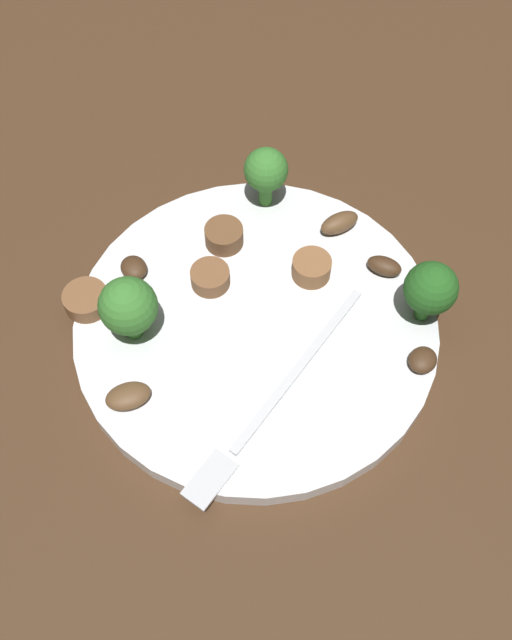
{
  "coord_description": "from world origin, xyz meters",
  "views": [
    {
      "loc": [
        0.15,
        0.21,
        0.43
      ],
      "look_at": [
        0.0,
        0.0,
        0.01
      ],
      "focal_mm": 40.61,
      "sensor_mm": 36.0,
      "label": 1
    }
  ],
  "objects_px": {
    "sausage_slice_1": "(210,277)",
    "sausage_slice_0": "(312,268)",
    "broccoli_floret_1": "(128,307)",
    "mushroom_3": "(126,393)",
    "sausage_slice_2": "(224,236)",
    "mushroom_0": "(339,223)",
    "mushroom_2": "(384,266)",
    "mushroom_1": "(134,268)",
    "fork": "(266,407)",
    "sausage_slice_3": "(86,300)",
    "plate": "(256,325)",
    "broccoli_floret_0": "(431,289)",
    "broccoli_floret_2": "(266,171)",
    "mushroom_4": "(423,360)"
  },
  "relations": [
    {
      "from": "sausage_slice_0",
      "to": "broccoli_floret_0",
      "type": "bearing_deg",
      "value": 118.76
    },
    {
      "from": "mushroom_3",
      "to": "mushroom_4",
      "type": "distance_m",
      "value": 0.19
    },
    {
      "from": "mushroom_0",
      "to": "mushroom_3",
      "type": "height_order",
      "value": "mushroom_0"
    },
    {
      "from": "plate",
      "to": "broccoli_floret_2",
      "type": "relative_size",
      "value": 4.94
    },
    {
      "from": "broccoli_floret_1",
      "to": "mushroom_4",
      "type": "distance_m",
      "value": 0.19
    },
    {
      "from": "mushroom_3",
      "to": "sausage_slice_0",
      "type": "bearing_deg",
      "value": -178.32
    },
    {
      "from": "sausage_slice_2",
      "to": "sausage_slice_3",
      "type": "height_order",
      "value": "sausage_slice_2"
    },
    {
      "from": "sausage_slice_3",
      "to": "mushroom_2",
      "type": "bearing_deg",
      "value": 151.51
    },
    {
      "from": "broccoli_floret_0",
      "to": "sausage_slice_2",
      "type": "height_order",
      "value": "broccoli_floret_0"
    },
    {
      "from": "broccoli_floret_1",
      "to": "sausage_slice_2",
      "type": "relative_size",
      "value": 1.84
    },
    {
      "from": "mushroom_4",
      "to": "sausage_slice_0",
      "type": "bearing_deg",
      "value": -82.4
    },
    {
      "from": "sausage_slice_2",
      "to": "mushroom_2",
      "type": "distance_m",
      "value": 0.12
    },
    {
      "from": "mushroom_0",
      "to": "mushroom_4",
      "type": "height_order",
      "value": "mushroom_0"
    },
    {
      "from": "sausage_slice_1",
      "to": "sausage_slice_2",
      "type": "bearing_deg",
      "value": -140.24
    },
    {
      "from": "broccoli_floret_0",
      "to": "sausage_slice_3",
      "type": "height_order",
      "value": "broccoli_floret_0"
    },
    {
      "from": "broccoli_floret_0",
      "to": "broccoli_floret_1",
      "type": "relative_size",
      "value": 0.98
    },
    {
      "from": "fork",
      "to": "mushroom_3",
      "type": "relative_size",
      "value": 5.99
    },
    {
      "from": "mushroom_0",
      "to": "mushroom_1",
      "type": "relative_size",
      "value": 1.46
    },
    {
      "from": "sausage_slice_1",
      "to": "sausage_slice_2",
      "type": "distance_m",
      "value": 0.04
    },
    {
      "from": "sausage_slice_1",
      "to": "mushroom_1",
      "type": "bearing_deg",
      "value": -46.07
    },
    {
      "from": "plate",
      "to": "sausage_slice_2",
      "type": "height_order",
      "value": "sausage_slice_2"
    },
    {
      "from": "sausage_slice_0",
      "to": "mushroom_3",
      "type": "bearing_deg",
      "value": 1.68
    },
    {
      "from": "sausage_slice_0",
      "to": "sausage_slice_1",
      "type": "height_order",
      "value": "sausage_slice_0"
    },
    {
      "from": "sausage_slice_2",
      "to": "mushroom_0",
      "type": "height_order",
      "value": "sausage_slice_2"
    },
    {
      "from": "sausage_slice_2",
      "to": "mushroom_0",
      "type": "distance_m",
      "value": 0.09
    },
    {
      "from": "mushroom_3",
      "to": "mushroom_4",
      "type": "bearing_deg",
      "value": 150.55
    },
    {
      "from": "plate",
      "to": "fork",
      "type": "bearing_deg",
      "value": 59.18
    },
    {
      "from": "broccoli_floret_2",
      "to": "mushroom_3",
      "type": "relative_size",
      "value": 1.73
    },
    {
      "from": "sausage_slice_1",
      "to": "sausage_slice_0",
      "type": "bearing_deg",
      "value": 149.45
    },
    {
      "from": "sausage_slice_2",
      "to": "mushroom_3",
      "type": "relative_size",
      "value": 0.96
    },
    {
      "from": "sausage_slice_2",
      "to": "mushroom_1",
      "type": "bearing_deg",
      "value": -13.51
    },
    {
      "from": "fork",
      "to": "broccoli_floret_0",
      "type": "distance_m",
      "value": 0.13
    },
    {
      "from": "fork",
      "to": "sausage_slice_1",
      "type": "xyz_separation_m",
      "value": [
        -0.03,
        -0.1,
        0.0
      ]
    },
    {
      "from": "mushroom_1",
      "to": "mushroom_4",
      "type": "distance_m",
      "value": 0.21
    },
    {
      "from": "mushroom_1",
      "to": "broccoli_floret_1",
      "type": "bearing_deg",
      "value": 58.89
    },
    {
      "from": "broccoli_floret_0",
      "to": "broccoli_floret_1",
      "type": "xyz_separation_m",
      "value": [
        0.16,
        -0.11,
        -0.0
      ]
    },
    {
      "from": "broccoli_floret_2",
      "to": "mushroom_0",
      "type": "bearing_deg",
      "value": 117.42
    },
    {
      "from": "mushroom_0",
      "to": "mushroom_2",
      "type": "distance_m",
      "value": 0.05
    },
    {
      "from": "broccoli_floret_1",
      "to": "mushroom_3",
      "type": "distance_m",
      "value": 0.05
    },
    {
      "from": "broccoli_floret_2",
      "to": "mushroom_1",
      "type": "bearing_deg",
      "value": -1.3
    },
    {
      "from": "plate",
      "to": "broccoli_floret_0",
      "type": "xyz_separation_m",
      "value": [
        -0.09,
        0.06,
        0.04
      ]
    },
    {
      "from": "mushroom_0",
      "to": "mushroom_1",
      "type": "bearing_deg",
      "value": -21.51
    },
    {
      "from": "broccoli_floret_0",
      "to": "sausage_slice_1",
      "type": "relative_size",
      "value": 1.84
    },
    {
      "from": "fork",
      "to": "sausage_slice_2",
      "type": "relative_size",
      "value": 6.26
    },
    {
      "from": "sausage_slice_0",
      "to": "broccoli_floret_2",
      "type": "bearing_deg",
      "value": -101.31
    },
    {
      "from": "sausage_slice_2",
      "to": "sausage_slice_0",
      "type": "bearing_deg",
      "value": 118.78
    },
    {
      "from": "sausage_slice_0",
      "to": "mushroom_1",
      "type": "relative_size",
      "value": 1.32
    },
    {
      "from": "broccoli_floret_2",
      "to": "sausage_slice_3",
      "type": "distance_m",
      "value": 0.16
    },
    {
      "from": "sausage_slice_0",
      "to": "mushroom_0",
      "type": "bearing_deg",
      "value": -154.75
    },
    {
      "from": "fork",
      "to": "mushroom_2",
      "type": "relative_size",
      "value": 7.02
    }
  ]
}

